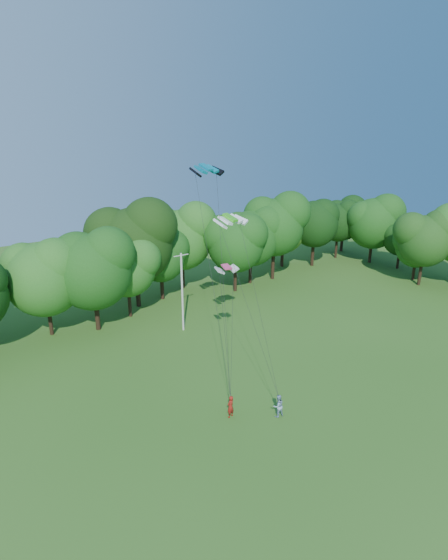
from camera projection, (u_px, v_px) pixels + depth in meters
ground at (370, 518)px, 24.27m from camera, size 160.00×160.00×0.00m
utility_pole at (182, 292)px, 46.31m from camera, size 1.73×0.22×8.64m
kite_flyer_left at (230, 407)px, 32.73m from camera, size 0.72×0.55×1.78m
kite_flyer_right at (278, 406)px, 32.79m from camera, size 1.00×0.84×1.81m
kite_teal at (206, 167)px, 35.47m from camera, size 2.94×1.51×0.60m
kite_green at (230, 218)px, 36.24m from camera, size 3.15×1.75×0.61m
kite_pink at (227, 267)px, 37.19m from camera, size 2.13×1.35×0.31m
tree_back_center at (134, 235)px, 51.49m from camera, size 9.89×9.89×14.38m
tree_back_east at (283, 223)px, 69.03m from camera, size 7.73×7.73×11.24m
tree_flank_east at (426, 236)px, 59.72m from camera, size 7.82×7.82×11.38m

